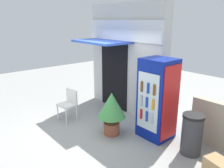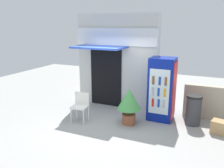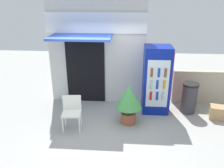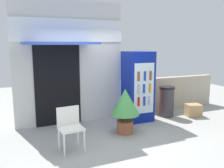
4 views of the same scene
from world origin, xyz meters
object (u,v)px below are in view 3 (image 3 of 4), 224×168
Objects in this scene: drink_cooler at (157,80)px; plastic_chair at (72,110)px; trash_bin at (189,98)px; cardboard_box at (218,112)px; potted_plant_near_shop at (129,99)px.

drink_cooler is 2.50m from plastic_chair.
drink_cooler is 2.16× the size of trash_bin.
trash_bin is (0.96, -0.03, -0.51)m from drink_cooler.
plastic_chair is 0.98× the size of trash_bin.
cardboard_box is (0.73, -0.32, -0.27)m from trash_bin.
trash_bin is (3.15, 1.10, -0.07)m from plastic_chair.
potted_plant_near_shop is at bearing 14.34° from plastic_chair.
potted_plant_near_shop is 1.21× the size of trash_bin.
plastic_chair is at bearing -152.89° from drink_cooler.
trash_bin is at bearing 19.17° from plastic_chair.
drink_cooler is at bearing 27.11° from plastic_chair.
cardboard_box is at bearing 9.42° from potted_plant_near_shop.
potted_plant_near_shop is at bearing -157.06° from trash_bin.
drink_cooler is 1.78× the size of potted_plant_near_shop.
potted_plant_near_shop is at bearing -170.58° from cardboard_box.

